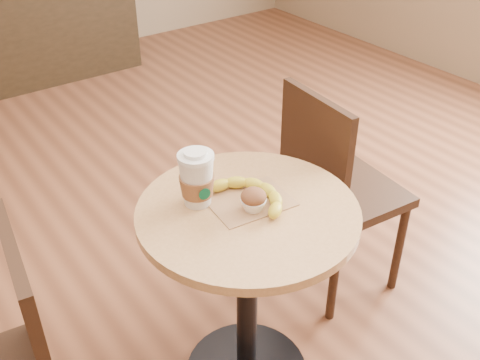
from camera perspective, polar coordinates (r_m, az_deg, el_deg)
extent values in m
cylinder|color=black|center=(1.90, 0.72, -12.08)|extent=(0.07, 0.07, 0.72)
cylinder|color=tan|center=(1.67, 0.81, -3.34)|extent=(0.67, 0.67, 0.03)
cube|color=black|center=(1.50, -20.67, -12.33)|extent=(0.08, 0.39, 0.43)
cube|color=black|center=(2.29, 10.72, -1.29)|extent=(0.44, 0.44, 0.04)
cylinder|color=black|center=(2.43, 15.87, -6.46)|extent=(0.04, 0.04, 0.45)
cylinder|color=black|center=(2.61, 10.68, -2.45)|extent=(0.04, 0.04, 0.45)
cylinder|color=black|center=(2.24, 9.56, -9.51)|extent=(0.04, 0.04, 0.45)
cylinder|color=black|center=(2.44, 4.50, -4.91)|extent=(0.04, 0.04, 0.45)
cube|color=black|center=(2.05, 7.57, 3.02)|extent=(0.06, 0.38, 0.42)
cube|color=#9D714B|center=(1.69, 1.00, -2.16)|extent=(0.26, 0.20, 0.00)
cylinder|color=white|center=(1.60, -4.54, 2.38)|extent=(0.11, 0.11, 0.01)
cylinder|color=white|center=(1.59, -4.56, 2.77)|extent=(0.07, 0.07, 0.01)
cylinder|color=#074E2F|center=(1.61, -3.60, -1.44)|extent=(0.04, 0.01, 0.04)
ellipsoid|color=brown|center=(1.62, 1.39, -1.69)|extent=(0.08, 0.08, 0.05)
ellipsoid|color=beige|center=(1.62, 1.39, -1.24)|extent=(0.03, 0.03, 0.02)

